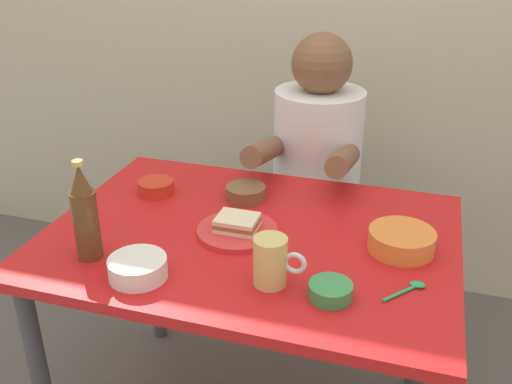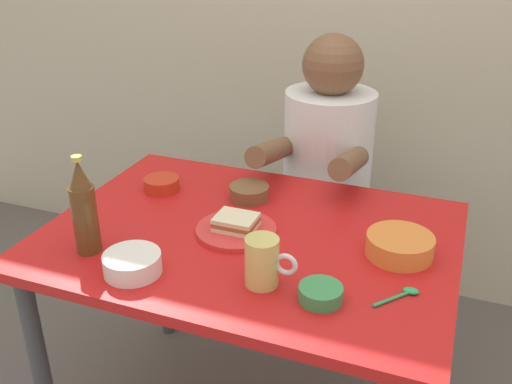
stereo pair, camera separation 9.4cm
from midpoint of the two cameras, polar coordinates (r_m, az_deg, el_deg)
dining_table at (r=1.60m, az=-2.22°, el=-7.00°), size 1.10×0.80×0.74m
stool at (r=2.26m, az=4.51°, el=-5.30°), size 0.34×0.34×0.45m
person_seated at (r=2.07m, az=4.84°, el=4.47°), size 0.33×0.56×0.72m
plate_orange at (r=1.55m, az=-3.61°, el=-3.92°), size 0.22×0.22×0.01m
sandwich at (r=1.54m, az=-3.64°, el=-3.11°), size 0.11×0.09×0.04m
beer_mug at (r=1.32m, az=-0.51°, el=-6.97°), size 0.13×0.08×0.12m
beer_bottle at (r=1.47m, az=-18.47°, el=-2.20°), size 0.06×0.06×0.26m
rice_bowl_white at (r=1.40m, az=-13.64°, el=-7.33°), size 0.14×0.14×0.05m
soup_bowl_orange at (r=1.50m, az=12.60°, el=-4.69°), size 0.17×0.17×0.05m
sauce_bowl_chili at (r=1.80m, az=-11.44°, el=0.55°), size 0.11×0.11×0.04m
condiment_bowl_brown at (r=1.73m, az=-2.60°, el=-0.01°), size 0.12×0.12×0.04m
dip_bowl_green at (r=1.30m, az=5.38°, el=-9.76°), size 0.10×0.10×0.03m
spoon at (r=1.36m, az=13.28°, el=-9.35°), size 0.09×0.10×0.01m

